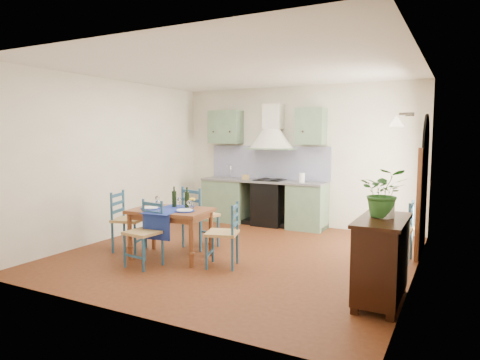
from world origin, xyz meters
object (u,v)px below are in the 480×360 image
object	(u,v)px
dining_table	(171,215)
potted_plant	(384,193)
sideboard	(381,257)
chair_near	(145,233)

from	to	relation	value
dining_table	potted_plant	xyz separation A→B (m)	(3.06, -0.25, 0.56)
potted_plant	sideboard	bearing A→B (deg)	-85.36
chair_near	sideboard	bearing A→B (deg)	2.90
chair_near	potted_plant	size ratio (longest dim) A/B	1.69
dining_table	chair_near	distance (m)	0.53
dining_table	chair_near	xyz separation A→B (m)	(-0.08, -0.49, -0.18)
dining_table	sideboard	bearing A→B (deg)	-6.22
sideboard	potted_plant	world-z (taller)	potted_plant
chair_near	potted_plant	distance (m)	3.23
sideboard	dining_table	bearing A→B (deg)	173.78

